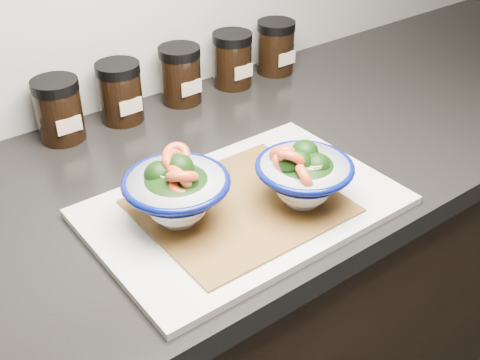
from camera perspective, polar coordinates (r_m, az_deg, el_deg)
cabinet at (r=1.35m, az=0.75°, el=-14.76°), size 3.43×0.58×0.86m
countertop at (r=1.05m, az=0.93°, el=1.75°), size 3.50×0.60×0.04m
cutting_board at (r=0.90m, az=0.35°, el=-2.53°), size 0.45×0.30×0.01m
bamboo_mat at (r=0.89m, az=0.00°, el=-2.48°), size 0.28×0.24×0.00m
bowl_left at (r=0.83m, az=-6.02°, el=-1.05°), size 0.15×0.15×0.11m
bowl_right at (r=0.87m, az=6.02°, el=0.43°), size 0.14×0.14×0.11m
spice_jar_a at (r=1.10m, az=-16.79°, el=6.38°), size 0.08×0.08×0.11m
spice_jar_b at (r=1.14m, az=-11.29°, el=8.17°), size 0.08×0.08×0.11m
spice_jar_c at (r=1.20m, az=-5.66°, el=9.91°), size 0.08×0.08×0.11m
spice_jar_d at (r=1.26m, az=-0.72°, el=11.35°), size 0.08×0.08×0.11m
spice_jar_e at (r=1.33m, az=3.39°, el=12.48°), size 0.08×0.08×0.11m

